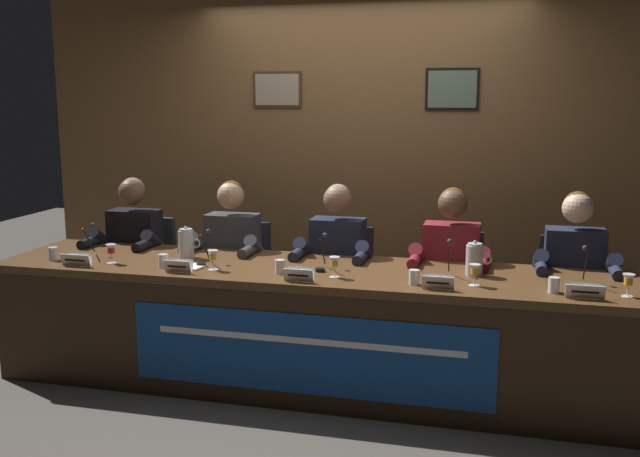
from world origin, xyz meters
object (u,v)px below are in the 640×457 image
object	(u,v)px
water_cup_left	(163,262)
water_cup_right	(414,278)
water_cup_center	(280,267)
nameplate_right	(438,282)
microphone_center	(322,258)
panelist_right	(450,268)
chair_left	(240,286)
microphone_far_right	(585,273)
microphone_left	(204,253)
water_pitcher_right_side	(475,259)
document_stack_left	(187,266)
juice_glass_center	(334,263)
water_pitcher_left_side	(186,243)
water_cup_far_left	(53,254)
nameplate_far_right	(585,291)
chair_center	(341,293)
microphone_far_left	(87,246)
nameplate_far_left	(77,260)
conference_table	(315,309)
panelist_left	(229,255)
panelist_center	(335,261)
juice_glass_right	(475,271)
chair_far_right	(569,309)
panelist_far_left	(130,249)
juice_glass_far_right	(628,281)
microphone_right	(448,265)
nameplate_left	(178,266)
chair_right	(451,301)
nameplate_center	(299,275)
juice_glass_far_left	(111,250)
water_cup_far_right	(554,286)
chair_far_left	(145,279)

from	to	relation	value
water_cup_left	water_cup_right	world-z (taller)	same
water_cup_center	nameplate_right	world-z (taller)	water_cup_center
microphone_center	panelist_right	xyz separation A→B (m)	(0.74, 0.45, -0.12)
chair_left	microphone_far_right	distance (m)	2.42
microphone_left	nameplate_right	distance (m)	1.49
water_pitcher_right_side	document_stack_left	distance (m)	1.75
juice_glass_center	water_pitcher_left_side	distance (m)	1.10
water_cup_far_left	nameplate_far_right	bearing A→B (deg)	-1.71
chair_center	document_stack_left	xyz separation A→B (m)	(-0.81, -0.79, 0.33)
microphone_far_left	chair_left	xyz separation A→B (m)	(0.80, 0.69, -0.40)
water_cup_center	nameplate_right	distance (m)	0.96
nameplate_far_left	nameplate_right	bearing A→B (deg)	0.08
conference_table	panelist_left	xyz separation A→B (m)	(-0.76, 0.53, 0.18)
juice_glass_center	document_stack_left	world-z (taller)	juice_glass_center
water_cup_far_left	panelist_center	world-z (taller)	panelist_center
juice_glass_right	chair_far_right	bearing A→B (deg)	53.55
panelist_right	water_pitcher_right_side	size ratio (longest dim) A/B	5.84
juice_glass_center	panelist_far_left	bearing A→B (deg)	159.94
microphone_far_left	juice_glass_far_right	xyz separation A→B (m)	(3.30, -0.14, 0.01)
panelist_far_left	water_pitcher_right_side	size ratio (longest dim) A/B	5.84
panelist_far_left	water_cup_far_left	world-z (taller)	panelist_far_left
chair_left	chair_center	world-z (taller)	same
panelist_far_left	juice_glass_far_right	size ratio (longest dim) A/B	9.89
water_cup_far_left	microphone_right	xyz separation A→B (m)	(2.51, 0.17, 0.04)
microphone_right	chair_far_right	size ratio (longest dim) A/B	0.24
panelist_far_left	nameplate_left	bearing A→B (deg)	-44.85
microphone_center	nameplate_right	xyz separation A→B (m)	(0.73, -0.27, -0.03)
chair_right	chair_far_right	xyz separation A→B (m)	(0.76, 0.00, 0.00)
microphone_far_right	microphone_left	bearing A→B (deg)	-178.63
microphone_center	chair_right	size ratio (longest dim) A/B	0.24
nameplate_center	water_cup_center	bearing A→B (deg)	137.06
water_cup_center	document_stack_left	distance (m)	0.61
water_cup_left	chair_left	bearing A→B (deg)	77.75
nameplate_far_left	panelist_right	distance (m)	2.37
water_cup_far_left	nameplate_far_right	size ratio (longest dim) A/B	0.43
water_cup_center	juice_glass_far_left	bearing A→B (deg)	-179.54
juice_glass_right	water_cup_far_right	distance (m)	0.43
microphone_center	water_pitcher_right_side	size ratio (longest dim) A/B	1.03
panelist_center	water_cup_far_right	xyz separation A→B (m)	(1.36, -0.63, 0.08)
microphone_right	microphone_center	bearing A→B (deg)	179.86
conference_table	water_cup_far_left	bearing A→B (deg)	-177.10
microphone_left	chair_center	xyz separation A→B (m)	(0.73, 0.70, -0.40)
water_cup_left	panelist_center	bearing A→B (deg)	33.84
chair_far_left	juice_glass_far_right	size ratio (longest dim) A/B	7.25
juice_glass_far_left	microphone_far_left	xyz separation A→B (m)	(-0.25, 0.12, -0.01)
chair_center	water_cup_far_left	bearing A→B (deg)	-154.66
chair_far_left	water_pitcher_right_side	size ratio (longest dim) A/B	4.28
nameplate_right	document_stack_left	xyz separation A→B (m)	(-1.56, 0.13, -0.03)
chair_left	microphone_right	bearing A→B (deg)	-22.82
panelist_right	juice_glass_far_right	xyz separation A→B (m)	(0.97, -0.62, 0.13)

